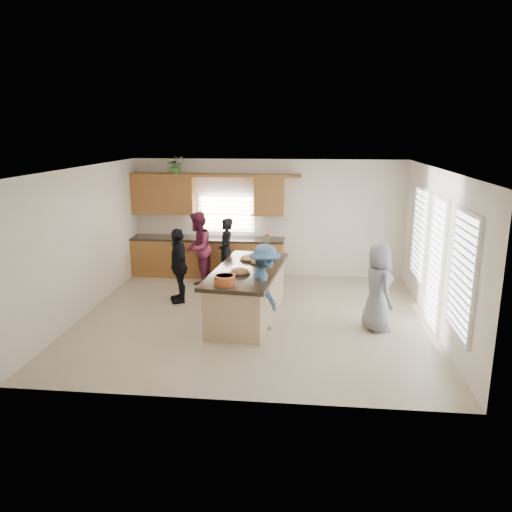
# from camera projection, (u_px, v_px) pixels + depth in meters

# --- Properties ---
(floor) EXTENTS (6.50, 6.50, 0.00)m
(floor) POSITION_uv_depth(u_px,v_px,m) (254.00, 318.00, 9.46)
(floor) COLOR tan
(floor) RESTS_ON ground
(room_shell) EXTENTS (6.52, 6.02, 2.81)m
(room_shell) POSITION_uv_depth(u_px,v_px,m) (254.00, 219.00, 8.99)
(room_shell) COLOR silver
(room_shell) RESTS_ON ground
(back_cabinetry) EXTENTS (4.08, 0.66, 2.46)m
(back_cabinetry) POSITION_uv_depth(u_px,v_px,m) (206.00, 239.00, 12.02)
(back_cabinetry) COLOR olive
(back_cabinetry) RESTS_ON ground
(right_wall_glazing) EXTENTS (0.06, 4.00, 2.25)m
(right_wall_glazing) POSITION_uv_depth(u_px,v_px,m) (437.00, 255.00, 8.67)
(right_wall_glazing) COLOR white
(right_wall_glazing) RESTS_ON ground
(island) EXTENTS (1.42, 2.80, 0.95)m
(island) POSITION_uv_depth(u_px,v_px,m) (247.00, 294.00, 9.41)
(island) COLOR tan
(island) RESTS_ON ground
(platter_front) EXTENTS (0.38, 0.38, 0.15)m
(platter_front) POSITION_uv_depth(u_px,v_px,m) (240.00, 272.00, 8.96)
(platter_front) COLOR black
(platter_front) RESTS_ON island
(platter_mid) EXTENTS (0.38, 0.38, 0.15)m
(platter_mid) POSITION_uv_depth(u_px,v_px,m) (260.00, 262.00, 9.64)
(platter_mid) COLOR black
(platter_mid) RESTS_ON island
(platter_back) EXTENTS (0.37, 0.37, 0.15)m
(platter_back) POSITION_uv_depth(u_px,v_px,m) (249.00, 259.00, 9.90)
(platter_back) COLOR black
(platter_back) RESTS_ON island
(salad_bowl) EXTENTS (0.36, 0.36, 0.16)m
(salad_bowl) POSITION_uv_depth(u_px,v_px,m) (225.00, 279.00, 8.31)
(salad_bowl) COLOR #BC5122
(salad_bowl) RESTS_ON island
(clear_cup) EXTENTS (0.07, 0.07, 0.11)m
(clear_cup) POSITION_uv_depth(u_px,v_px,m) (252.00, 282.00, 8.28)
(clear_cup) COLOR white
(clear_cup) RESTS_ON island
(plate_stack) EXTENTS (0.24, 0.24, 0.04)m
(plate_stack) POSITION_uv_depth(u_px,v_px,m) (252.00, 256.00, 10.13)
(plate_stack) COLOR #A081BC
(plate_stack) RESTS_ON island
(flower_vase) EXTENTS (0.14, 0.14, 0.43)m
(flower_vase) POSITION_uv_depth(u_px,v_px,m) (267.00, 242.00, 10.39)
(flower_vase) COLOR silver
(flower_vase) RESTS_ON island
(potted_plant) EXTENTS (0.52, 0.48, 0.47)m
(potted_plant) POSITION_uv_depth(u_px,v_px,m) (176.00, 166.00, 11.75)
(potted_plant) COLOR #437C31
(potted_plant) RESTS_ON back_cabinetry
(woman_left_back) EXTENTS (0.53, 0.65, 1.52)m
(woman_left_back) POSITION_uv_depth(u_px,v_px,m) (226.00, 251.00, 11.44)
(woman_left_back) COLOR black
(woman_left_back) RESTS_ON ground
(woman_left_mid) EXTENTS (0.69, 0.86, 1.67)m
(woman_left_mid) POSITION_uv_depth(u_px,v_px,m) (198.00, 248.00, 11.43)
(woman_left_mid) COLOR maroon
(woman_left_mid) RESTS_ON ground
(woman_left_front) EXTENTS (0.70, 0.98, 1.54)m
(woman_left_front) POSITION_uv_depth(u_px,v_px,m) (179.00, 265.00, 10.19)
(woman_left_front) COLOR black
(woman_left_front) RESTS_ON ground
(woman_right_back) EXTENTS (0.88, 1.13, 1.53)m
(woman_right_back) POSITION_uv_depth(u_px,v_px,m) (265.00, 287.00, 8.82)
(woman_right_back) COLOR #3D6185
(woman_right_back) RESTS_ON ground
(woman_right_front) EXTENTS (0.70, 0.88, 1.56)m
(woman_right_front) POSITION_uv_depth(u_px,v_px,m) (378.00, 287.00, 8.73)
(woman_right_front) COLOR slate
(woman_right_front) RESTS_ON ground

